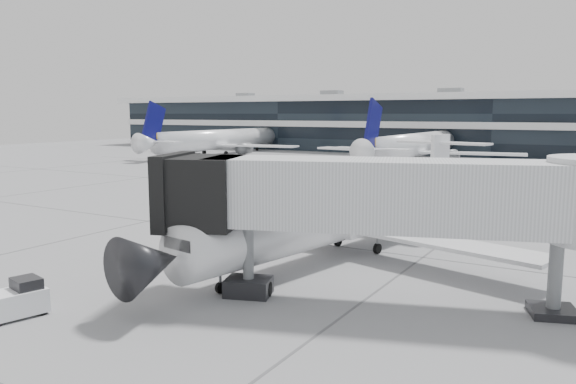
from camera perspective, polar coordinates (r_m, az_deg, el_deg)
The scene contains 9 objects.
ground at distance 35.11m, azimuth -2.31°, elevation -4.56°, with size 220.00×220.00×0.00m, color gray.
terminal at distance 112.38m, azimuth 21.02°, elevation 6.16°, with size 170.00×22.00×10.00m, color black.
bg_jet_left at distance 105.45m, azimuth -6.76°, elevation 3.82°, with size 32.00×40.00×9.60m, color white, non-canonical shape.
bg_jet_center at distance 88.25m, azimuth 12.80°, elevation 2.86°, with size 32.00×40.00×9.60m, color white, non-canonical shape.
regional_jet at distance 30.78m, azimuth 6.03°, elevation -2.36°, with size 21.45×26.74×6.21m.
jet_bridge at distance 22.36m, azimuth 12.98°, elevation -0.50°, with size 18.45×9.04×6.06m.
baggage_tug at distance 23.91m, azimuth -25.93°, elevation -9.86°, with size 1.83×2.48×1.42m.
traffic_cone at distance 47.99m, azimuth -3.60°, elevation -0.79°, with size 0.44×0.44×0.63m.
far_tug at distance 75.45m, azimuth -1.25°, elevation 2.69°, with size 1.89×2.47×1.39m.
Camera 1 is at (18.54, -28.81, 7.65)m, focal length 35.00 mm.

